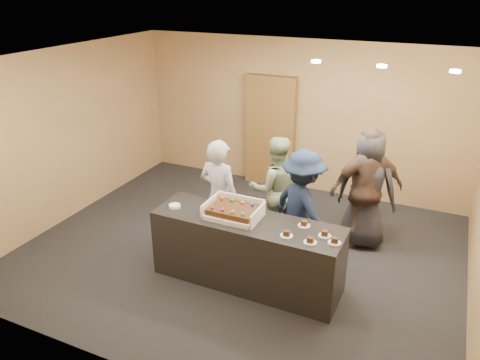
# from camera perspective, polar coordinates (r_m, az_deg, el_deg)

# --- Properties ---
(room) EXTENTS (6.04, 6.00, 2.70)m
(room) POSITION_cam_1_polar(r_m,az_deg,el_deg) (6.24, 0.12, 2.04)
(room) COLOR black
(room) RESTS_ON ground
(serving_counter) EXTENTS (2.41, 0.73, 0.90)m
(serving_counter) POSITION_cam_1_polar(r_m,az_deg,el_deg) (5.98, 0.85, -8.70)
(serving_counter) COLOR black
(serving_counter) RESTS_ON floor
(storage_cabinet) EXTENTS (0.93, 0.15, 2.05)m
(storage_cabinet) POSITION_cam_1_polar(r_m,az_deg,el_deg) (8.63, 3.71, 5.89)
(storage_cabinet) COLOR brown
(storage_cabinet) RESTS_ON floor
(cake_box) EXTENTS (0.68, 0.47, 0.20)m
(cake_box) POSITION_cam_1_polar(r_m,az_deg,el_deg) (5.82, -0.73, -4.03)
(cake_box) COLOR white
(cake_box) RESTS_ON serving_counter
(sheet_cake) EXTENTS (0.58, 0.40, 0.11)m
(sheet_cake) POSITION_cam_1_polar(r_m,az_deg,el_deg) (5.77, -0.84, -3.68)
(sheet_cake) COLOR #361E0C
(sheet_cake) RESTS_ON cake_box
(plate_stack) EXTENTS (0.15, 0.15, 0.04)m
(plate_stack) POSITION_cam_1_polar(r_m,az_deg,el_deg) (6.10, -7.97, -3.16)
(plate_stack) COLOR white
(plate_stack) RESTS_ON serving_counter
(slice_a) EXTENTS (0.15, 0.15, 0.07)m
(slice_a) POSITION_cam_1_polar(r_m,az_deg,el_deg) (5.43, 5.70, -6.59)
(slice_a) COLOR white
(slice_a) RESTS_ON serving_counter
(slice_b) EXTENTS (0.15, 0.15, 0.07)m
(slice_b) POSITION_cam_1_polar(r_m,az_deg,el_deg) (5.66, 7.83, -5.34)
(slice_b) COLOR white
(slice_b) RESTS_ON serving_counter
(slice_c) EXTENTS (0.15, 0.15, 0.07)m
(slice_c) POSITION_cam_1_polar(r_m,az_deg,el_deg) (5.34, 8.57, -7.33)
(slice_c) COLOR white
(slice_c) RESTS_ON serving_counter
(slice_d) EXTENTS (0.15, 0.15, 0.07)m
(slice_d) POSITION_cam_1_polar(r_m,az_deg,el_deg) (5.49, 10.29, -6.51)
(slice_d) COLOR white
(slice_d) RESTS_ON serving_counter
(slice_e) EXTENTS (0.15, 0.15, 0.07)m
(slice_e) POSITION_cam_1_polar(r_m,az_deg,el_deg) (5.37, 11.47, -7.33)
(slice_e) COLOR white
(slice_e) RESTS_ON serving_counter
(person_server_grey) EXTENTS (0.66, 0.48, 1.68)m
(person_server_grey) POSITION_cam_1_polar(r_m,az_deg,el_deg) (6.45, -2.53, -2.18)
(person_server_grey) COLOR #A6A6AC
(person_server_grey) RESTS_ON floor
(person_sage_man) EXTENTS (0.97, 0.92, 1.59)m
(person_sage_man) POSITION_cam_1_polar(r_m,az_deg,el_deg) (6.86, 4.32, -1.03)
(person_sage_man) COLOR #94A77D
(person_sage_man) RESTS_ON floor
(person_navy_man) EXTENTS (1.20, 1.07, 1.61)m
(person_navy_man) POSITION_cam_1_polar(r_m,az_deg,el_deg) (6.30, 7.61, -3.41)
(person_navy_man) COLOR #17223D
(person_navy_man) RESTS_ON floor
(person_brown_extra) EXTENTS (1.12, 0.94, 1.79)m
(person_brown_extra) POSITION_cam_1_polar(r_m,az_deg,el_deg) (6.81, 15.17, -1.06)
(person_brown_extra) COLOR brown
(person_brown_extra) RESTS_ON floor
(person_dark_suit) EXTENTS (0.86, 0.57, 1.74)m
(person_dark_suit) POSITION_cam_1_polar(r_m,az_deg,el_deg) (6.87, 15.17, -1.13)
(person_dark_suit) COLOR black
(person_dark_suit) RESTS_ON floor
(ceiling_spotlights) EXTENTS (1.72, 0.12, 0.03)m
(ceiling_spotlights) POSITION_cam_1_polar(r_m,az_deg,el_deg) (5.92, 16.90, 13.15)
(ceiling_spotlights) COLOR #FFEAC6
(ceiling_spotlights) RESTS_ON ceiling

